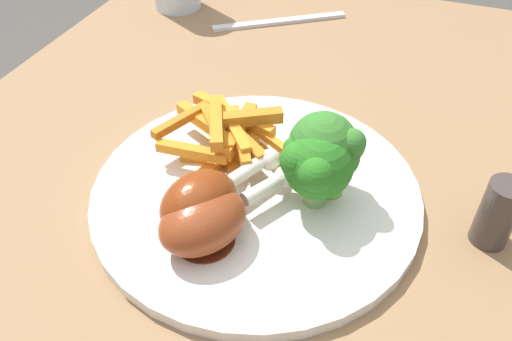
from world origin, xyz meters
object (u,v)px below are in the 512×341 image
at_px(dining_table, 262,257).
at_px(carrot_fries_pile, 228,134).
at_px(broccoli_floret_middle, 332,155).
at_px(fork, 280,22).
at_px(pepper_shaker, 498,214).
at_px(chicken_drumstick_near, 208,219).
at_px(broccoli_floret_front, 315,165).
at_px(dinner_plate, 256,192).
at_px(broccoli_floret_back, 327,148).
at_px(chicken_drumstick_far, 204,201).

bearing_deg(dining_table, carrot_fries_pile, 82.73).
bearing_deg(broccoli_floret_middle, fork, 25.33).
bearing_deg(pepper_shaker, chicken_drumstick_near, 112.41).
distance_m(broccoli_floret_front, pepper_shaker, 0.15).
height_order(dinner_plate, broccoli_floret_back, broccoli_floret_back).
bearing_deg(dining_table, chicken_drumstick_far, 167.53).
bearing_deg(broccoli_floret_front, chicken_drumstick_near, 134.63).
relative_size(broccoli_floret_back, chicken_drumstick_far, 0.63).
bearing_deg(carrot_fries_pile, dining_table, -97.27).
distance_m(dinner_plate, broccoli_floret_back, 0.08).
bearing_deg(pepper_shaker, chicken_drumstick_far, 108.46).
relative_size(broccoli_floret_middle, fork, 0.33).
relative_size(dinner_plate, chicken_drumstick_far, 2.35).
height_order(chicken_drumstick_far, fork, chicken_drumstick_far).
bearing_deg(dinner_plate, chicken_drumstick_near, 167.75).
bearing_deg(fork, dinner_plate, 70.74).
relative_size(broccoli_floret_back, chicken_drumstick_near, 0.61).
bearing_deg(pepper_shaker, broccoli_floret_back, 91.62).
height_order(broccoli_floret_back, chicken_drumstick_far, broccoli_floret_back).
xyz_separation_m(broccoli_floret_back, fork, (0.32, 0.15, -0.06)).
bearing_deg(chicken_drumstick_near, broccoli_floret_front, -45.37).
relative_size(dining_table, dinner_plate, 3.16).
xyz_separation_m(dining_table, chicken_drumstick_far, (-0.09, 0.02, 0.16)).
height_order(dinner_plate, chicken_drumstick_near, chicken_drumstick_near).
height_order(dinner_plate, chicken_drumstick_far, chicken_drumstick_far).
xyz_separation_m(broccoli_floret_front, chicken_drumstick_far, (-0.05, 0.08, -0.02)).
height_order(broccoli_floret_front, broccoli_floret_middle, broccoli_floret_front).
relative_size(dining_table, chicken_drumstick_far, 7.41).
distance_m(dinner_plate, fork, 0.35).
bearing_deg(carrot_fries_pile, fork, 9.00).
distance_m(broccoli_floret_middle, chicken_drumstick_far, 0.11).
bearing_deg(dinner_plate, pepper_shaker, -84.15).
distance_m(dinner_plate, carrot_fries_pile, 0.06).
height_order(dinner_plate, carrot_fries_pile, carrot_fries_pile).
distance_m(dinner_plate, pepper_shaker, 0.20).
distance_m(broccoli_floret_back, chicken_drumstick_near, 0.11).
height_order(broccoli_floret_front, broccoli_floret_back, broccoli_floret_back).
xyz_separation_m(dining_table, broccoli_floret_middle, (-0.01, -0.07, 0.18)).
bearing_deg(broccoli_floret_front, dining_table, 58.65).
bearing_deg(pepper_shaker, broccoli_floret_middle, 90.90).
xyz_separation_m(broccoli_floret_front, chicken_drumstick_near, (-0.07, 0.07, -0.02)).
height_order(fork, pepper_shaker, pepper_shaker).
relative_size(broccoli_floret_back, pepper_shaker, 1.29).
distance_m(broccoli_floret_front, broccoli_floret_middle, 0.02).
bearing_deg(chicken_drumstick_far, pepper_shaker, -71.54).
bearing_deg(broccoli_floret_middle, dining_table, 77.52).
relative_size(fork, pepper_shaker, 3.11).
relative_size(dinner_plate, broccoli_floret_middle, 4.63).
xyz_separation_m(broccoli_floret_middle, pepper_shaker, (0.00, -0.14, -0.02)).
height_order(broccoli_floret_back, pepper_shaker, broccoli_floret_back).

